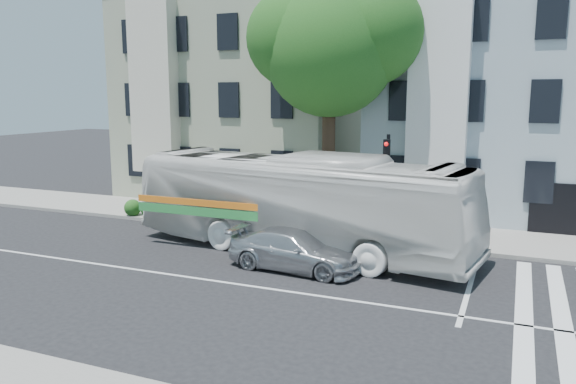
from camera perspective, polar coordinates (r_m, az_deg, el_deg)
The scene contains 9 objects.
ground at distance 17.25m, azimuth -5.14°, elevation -9.33°, with size 120.00×120.00×0.00m, color black.
sidewalk_far at distance 24.31m, azimuth 3.66°, elevation -3.44°, with size 80.00×4.00×0.15m, color gray.
building_left at distance 32.84m, azimuth -3.93°, elevation 9.57°, with size 12.00×10.00×11.00m, color #989F86.
building_right at distance 29.40m, azimuth 21.62°, elevation 8.87°, with size 12.00×10.00×11.00m, color #9CADBA.
street_tree at distance 24.43m, azimuth 4.59°, elevation 14.94°, with size 7.30×5.90×11.10m.
bus at distance 20.27m, azimuth 1.07°, elevation -1.12°, with size 12.91×3.02×3.60m, color silver.
sedan at distance 18.43m, azimuth 0.64°, elevation -5.92°, with size 4.46×1.81×1.30m, color silver.
hedge at distance 24.54m, azimuth -7.65°, elevation -2.36°, with size 8.50×0.84×0.70m, color #2C6520, non-canonical shape.
traffic_signal at distance 22.21m, azimuth 10.01°, elevation 1.99°, with size 0.43×0.53×4.14m.
Camera 1 is at (7.64, -14.39, 5.66)m, focal length 35.00 mm.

